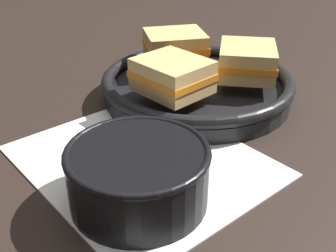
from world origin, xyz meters
name	(u,v)px	position (x,y,z in m)	size (l,w,h in m)	color
ground_plane	(150,158)	(0.00, 0.00, 0.00)	(4.00, 4.00, 0.00)	black
napkin	(144,161)	(0.00, -0.01, 0.00)	(0.29, 0.25, 0.00)	white
soup_bowl	(138,173)	(0.06, -0.06, 0.04)	(0.15, 0.15, 0.07)	black
spoon	(176,163)	(0.04, 0.01, 0.01)	(0.15, 0.08, 0.01)	silver
skillet	(197,86)	(-0.09, 0.16, 0.02)	(0.38, 0.31, 0.04)	black
sandwich_near_left	(175,46)	(-0.16, 0.18, 0.06)	(0.12, 0.12, 0.05)	#DBB26B
sandwich_near_right	(172,76)	(-0.07, 0.09, 0.06)	(0.10, 0.09, 0.05)	#DBB26B
sandwich_far_left	(247,61)	(-0.04, 0.22, 0.06)	(0.13, 0.13, 0.05)	#DBB26B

